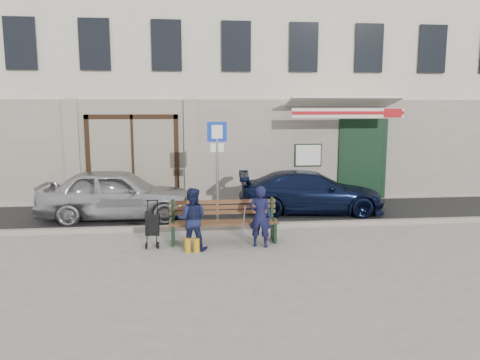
{
  "coord_description": "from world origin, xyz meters",
  "views": [
    {
      "loc": [
        -1.49,
        -9.67,
        2.99
      ],
      "look_at": [
        -0.25,
        1.6,
        1.2
      ],
      "focal_mm": 35.0,
      "sensor_mm": 36.0,
      "label": 1
    }
  ],
  "objects": [
    {
      "name": "woman",
      "position": [
        -1.45,
        -0.1,
        0.66
      ],
      "size": [
        0.72,
        0.61,
        1.32
      ],
      "primitive_type": "imported",
      "rotation": [
        0.0,
        0.0,
        2.95
      ],
      "color": "#161C3D",
      "rests_on": "ground"
    },
    {
      "name": "car_navy",
      "position": [
        1.92,
        3.02,
        0.59
      ],
      "size": [
        4.23,
        2.05,
        1.19
      ],
      "primitive_type": "imported",
      "rotation": [
        0.0,
        0.0,
        1.47
      ],
      "color": "black",
      "rests_on": "ground"
    },
    {
      "name": "parking_sign",
      "position": [
        -0.8,
        1.79,
        1.75
      ],
      "size": [
        0.48,
        0.11,
        2.62
      ],
      "rotation": [
        0.0,
        0.0,
        0.14
      ],
      "color": "gray",
      "rests_on": "ground"
    },
    {
      "name": "car_silver",
      "position": [
        -3.41,
        2.83,
        0.69
      ],
      "size": [
        4.08,
        1.75,
        1.37
      ],
      "primitive_type": "imported",
      "rotation": [
        0.0,
        0.0,
        1.54
      ],
      "color": "#B8B8BD",
      "rests_on": "ground"
    },
    {
      "name": "stroller",
      "position": [
        -2.3,
        0.24,
        0.44
      ],
      "size": [
        0.31,
        0.42,
        0.99
      ],
      "rotation": [
        0.0,
        0.0,
        -0.08
      ],
      "color": "black",
      "rests_on": "ground"
    },
    {
      "name": "building",
      "position": [
        0.01,
        8.45,
        4.97
      ],
      "size": [
        20.0,
        8.27,
        10.0
      ],
      "color": "beige",
      "rests_on": "ground"
    },
    {
      "name": "curb",
      "position": [
        0.0,
        1.5,
        0.06
      ],
      "size": [
        60.0,
        0.18,
        0.12
      ],
      "primitive_type": "cube",
      "color": "#9E9384",
      "rests_on": "ground"
    },
    {
      "name": "asphalt_lane",
      "position": [
        0.0,
        3.1,
        0.01
      ],
      "size": [
        60.0,
        3.2,
        0.01
      ],
      "primitive_type": "cube",
      "color": "#282828",
      "rests_on": "ground"
    },
    {
      "name": "ground",
      "position": [
        0.0,
        0.0,
        0.0
      ],
      "size": [
        80.0,
        80.0,
        0.0
      ],
      "primitive_type": "plane",
      "color": "#9E9991",
      "rests_on": "ground"
    },
    {
      "name": "bench",
      "position": [
        -0.79,
        0.38,
        0.46
      ],
      "size": [
        2.4,
        1.17,
        0.98
      ],
      "color": "brown",
      "rests_on": "ground"
    },
    {
      "name": "man",
      "position": [
        0.0,
        -0.04,
        0.66
      ],
      "size": [
        0.56,
        0.46,
        1.33
      ],
      "primitive_type": "imported",
      "rotation": [
        0.0,
        0.0,
        2.8
      ],
      "color": "#131434",
      "rests_on": "ground"
    }
  ]
}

